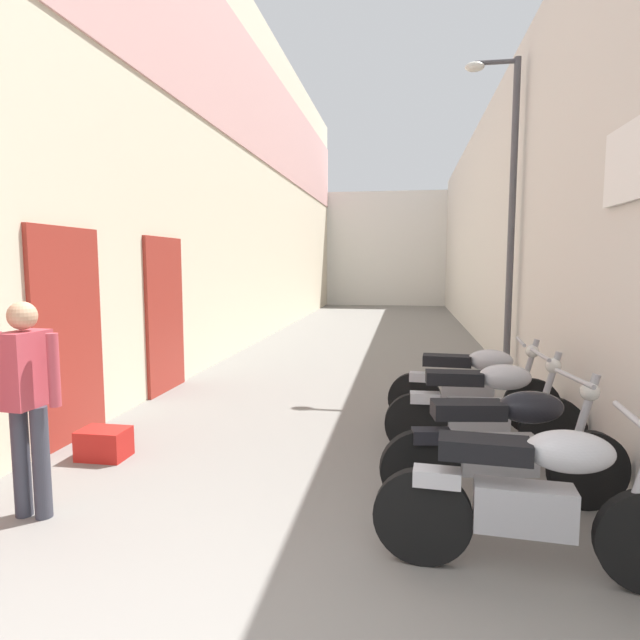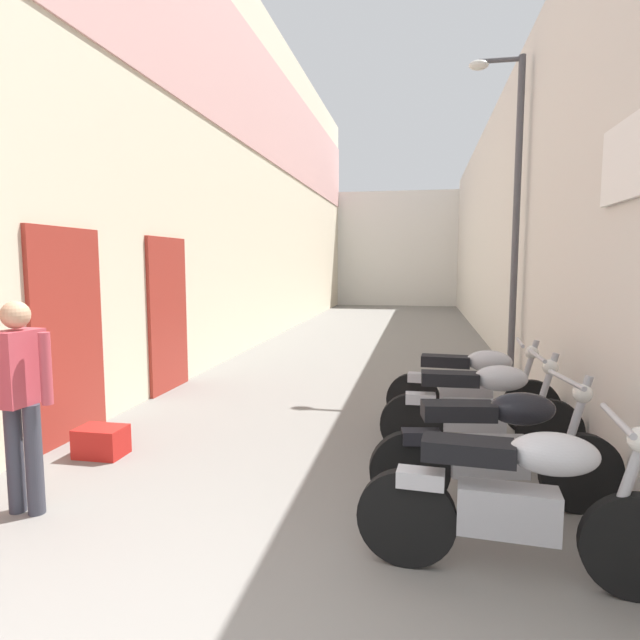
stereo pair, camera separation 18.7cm
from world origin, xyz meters
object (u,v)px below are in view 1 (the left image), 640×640
Objects in this scene: motorcycle_nearest at (535,496)px; plastic_crate at (104,444)px; motorcycle_second at (506,444)px; motorcycle_third at (485,406)px; motorcycle_fourth at (473,385)px; pedestrian_by_doorway at (27,393)px; street_lamp at (506,198)px.

plastic_crate is (-3.54, 1.36, -0.36)m from motorcycle_nearest.
motorcycle_second and motorcycle_third have the same top height.
motorcycle_nearest and motorcycle_fourth have the same top height.
motorcycle_second is 1.06m from motorcycle_third.
pedestrian_by_doorway reaches higher than plastic_crate.
motorcycle_fourth is 1.18× the size of pedestrian_by_doorway.
street_lamp is (0.70, 2.41, 2.29)m from motorcycle_fourth.
motorcycle_second is (-0.00, 0.89, 0.00)m from motorcycle_nearest.
street_lamp is at bearing 77.94° from motorcycle_third.
motorcycle_second is at bearing -7.64° from plastic_crate.
pedestrian_by_doorway is at bearing -152.99° from motorcycle_third.
motorcycle_nearest is at bearing -3.67° from pedestrian_by_doorway.
street_lamp is (0.70, 4.35, 2.29)m from motorcycle_second.
motorcycle_second is at bearing -90.01° from motorcycle_third.
motorcycle_second reaches higher than plastic_crate.
motorcycle_third and motorcycle_fourth have the same top height.
street_lamp is (4.25, 3.87, 2.65)m from plastic_crate.
motorcycle_nearest is at bearing -97.63° from street_lamp.
street_lamp is (0.70, 5.24, 2.29)m from motorcycle_nearest.
motorcycle_second is 1.00× the size of motorcycle_third.
motorcycle_third is at bearing -90.00° from motorcycle_fourth.
plastic_crate is (-0.14, 1.15, -0.78)m from pedestrian_by_doorway.
street_lamp is (0.70, 3.28, 2.29)m from motorcycle_third.
plastic_crate is (-3.54, 0.48, -0.36)m from motorcycle_second.
pedestrian_by_doorway reaches higher than motorcycle_fourth.
motorcycle_nearest is 5.76m from street_lamp.
plastic_crate is 6.33m from street_lamp.
motorcycle_nearest is 4.21× the size of plastic_crate.
motorcycle_third is 0.39× the size of street_lamp.
pedestrian_by_doorway is at bearing 176.33° from motorcycle_nearest.
motorcycle_nearest is 2.83m from motorcycle_fourth.
pedestrian_by_doorway is (-3.40, 0.22, 0.42)m from motorcycle_nearest.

